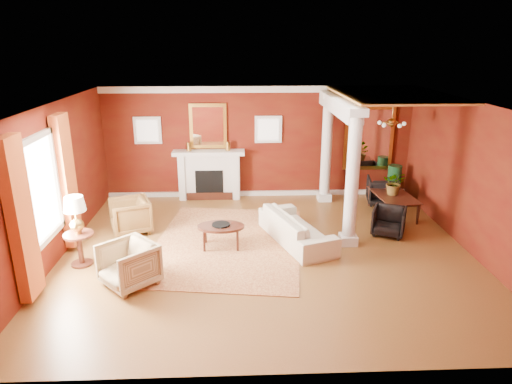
{
  "coord_description": "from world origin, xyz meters",
  "views": [
    {
      "loc": [
        -0.56,
        -8.2,
        4.01
      ],
      "look_at": [
        -0.2,
        0.32,
        1.15
      ],
      "focal_mm": 32.0,
      "sensor_mm": 36.0,
      "label": 1
    }
  ],
  "objects_px": {
    "sofa": "(297,223)",
    "dining_table": "(394,199)",
    "side_table": "(76,221)",
    "armchair_leopard": "(130,214)",
    "armchair_stripe": "(128,263)",
    "coffee_table": "(221,228)"
  },
  "relations": [
    {
      "from": "armchair_stripe",
      "to": "dining_table",
      "type": "relative_size",
      "value": 0.58
    },
    {
      "from": "sofa",
      "to": "armchair_stripe",
      "type": "distance_m",
      "value": 3.49
    },
    {
      "from": "armchair_leopard",
      "to": "armchair_stripe",
      "type": "height_order",
      "value": "armchair_stripe"
    },
    {
      "from": "coffee_table",
      "to": "dining_table",
      "type": "height_order",
      "value": "dining_table"
    },
    {
      "from": "dining_table",
      "to": "armchair_stripe",
      "type": "bearing_deg",
      "value": 114.25
    },
    {
      "from": "sofa",
      "to": "coffee_table",
      "type": "relative_size",
      "value": 2.26
    },
    {
      "from": "coffee_table",
      "to": "dining_table",
      "type": "bearing_deg",
      "value": 22.04
    },
    {
      "from": "armchair_leopard",
      "to": "dining_table",
      "type": "distance_m",
      "value": 6.12
    },
    {
      "from": "sofa",
      "to": "armchair_leopard",
      "type": "distance_m",
      "value": 3.61
    },
    {
      "from": "armchair_stripe",
      "to": "coffee_table",
      "type": "distance_m",
      "value": 2.09
    },
    {
      "from": "coffee_table",
      "to": "side_table",
      "type": "height_order",
      "value": "side_table"
    },
    {
      "from": "armchair_leopard",
      "to": "side_table",
      "type": "bearing_deg",
      "value": -42.77
    },
    {
      "from": "sofa",
      "to": "dining_table",
      "type": "distance_m",
      "value": 2.89
    },
    {
      "from": "armchair_leopard",
      "to": "dining_table",
      "type": "relative_size",
      "value": 0.57
    },
    {
      "from": "side_table",
      "to": "dining_table",
      "type": "height_order",
      "value": "side_table"
    },
    {
      "from": "armchair_leopard",
      "to": "sofa",
      "type": "bearing_deg",
      "value": 58.48
    },
    {
      "from": "armchair_leopard",
      "to": "coffee_table",
      "type": "height_order",
      "value": "armchair_leopard"
    },
    {
      "from": "side_table",
      "to": "dining_table",
      "type": "xyz_separation_m",
      "value": [
        6.67,
        2.29,
        -0.48
      ]
    },
    {
      "from": "sofa",
      "to": "side_table",
      "type": "xyz_separation_m",
      "value": [
        -4.15,
        -0.86,
        0.47
      ]
    },
    {
      "from": "sofa",
      "to": "dining_table",
      "type": "relative_size",
      "value": 1.47
    },
    {
      "from": "armchair_stripe",
      "to": "side_table",
      "type": "bearing_deg",
      "value": -169.61
    },
    {
      "from": "armchair_stripe",
      "to": "armchair_leopard",
      "type": "bearing_deg",
      "value": 148.36
    }
  ]
}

